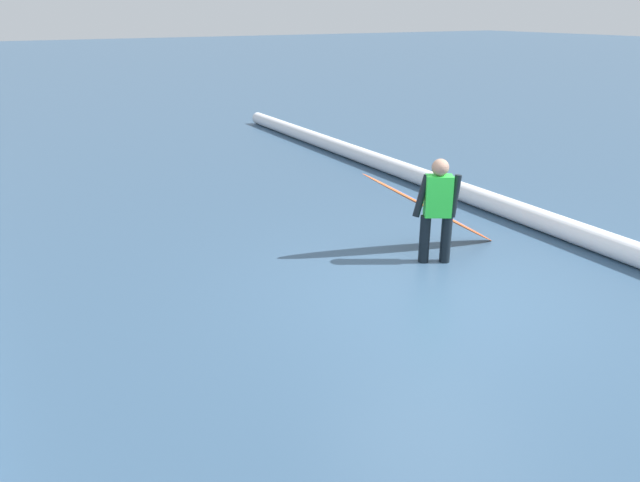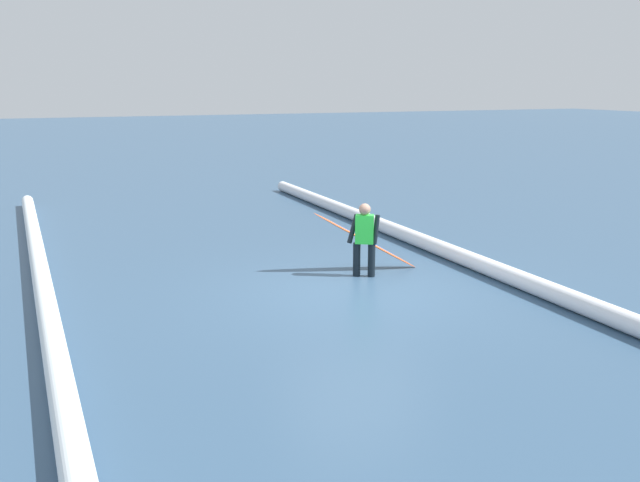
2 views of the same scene
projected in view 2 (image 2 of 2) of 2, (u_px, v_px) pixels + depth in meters
name	position (u px, v px, depth m)	size (l,w,h in m)	color
ground_plane	(357.00, 291.00, 12.24)	(140.32, 140.32, 0.00)	#34516D
surfer	(364.00, 236.00, 13.01)	(0.34, 0.56, 1.39)	black
surfboard	(366.00, 241.00, 13.48)	(0.69, 2.10, 1.22)	#E55926
wave_crest_foreground	(414.00, 238.00, 15.71)	(0.33, 0.33, 17.66)	white
wave_crest_midground	(45.00, 298.00, 11.30)	(0.32, 0.32, 21.01)	white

